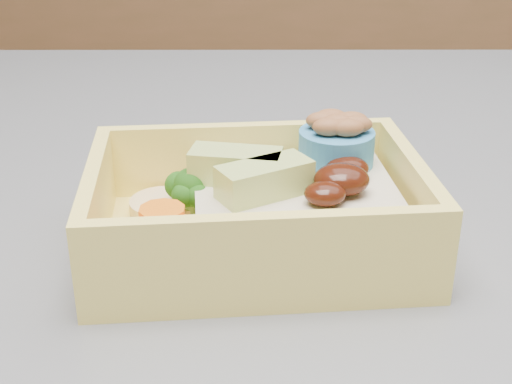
{
  "coord_description": "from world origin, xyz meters",
  "views": [
    {
      "loc": [
        0.2,
        -0.45,
        1.11
      ],
      "look_at": [
        0.2,
        -0.12,
        0.95
      ],
      "focal_mm": 50.0,
      "sensor_mm": 36.0,
      "label": 1
    }
  ],
  "objects": [
    {
      "name": "bento_box",
      "position": [
        0.21,
        -0.11,
        0.94
      ],
      "size": [
        0.18,
        0.14,
        0.06
      ],
      "rotation": [
        0.0,
        0.0,
        0.09
      ],
      "color": "#FFE469",
      "rests_on": "island"
    }
  ]
}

